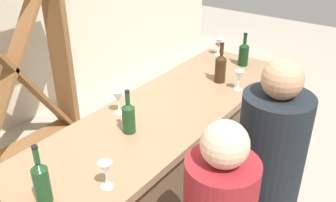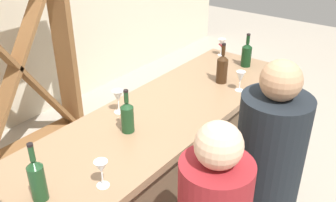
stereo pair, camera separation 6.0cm
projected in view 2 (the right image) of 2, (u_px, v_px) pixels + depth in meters
The scene contains 11 objects.
bar_counter at pixel (168, 165), 2.70m from camera, with size 2.32×0.72×0.97m.
wine_rack at pixel (16, 67), 3.33m from camera, with size 1.15×0.28×1.76m.
wine_bottle_leftmost_olive_green at pixel (37, 179), 1.66m from camera, with size 0.07×0.07×0.31m.
wine_bottle_second_left_olive_green at pixel (127, 116), 2.17m from camera, with size 0.08×0.08×0.27m.
wine_bottle_center_amber_brown at pixel (222, 68), 2.77m from camera, with size 0.08×0.08×0.31m.
wine_bottle_second_right_dark_green at pixel (247, 54), 3.06m from camera, with size 0.08×0.08×0.28m.
wine_glass_near_left at pixel (240, 78), 2.65m from camera, with size 0.07×0.07×0.15m.
wine_glass_near_center at pixel (101, 168), 1.74m from camera, with size 0.07×0.07×0.15m.
wine_glass_near_right at pixel (222, 44), 3.28m from camera, with size 0.07×0.07×0.15m.
wine_glass_far_left at pixel (118, 97), 2.37m from camera, with size 0.07×0.07×0.16m.
person_center_guest at pixel (265, 184), 2.25m from camera, with size 0.50×0.50×1.48m.
Camera 2 is at (-1.71, -1.32, 2.18)m, focal length 39.65 mm.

